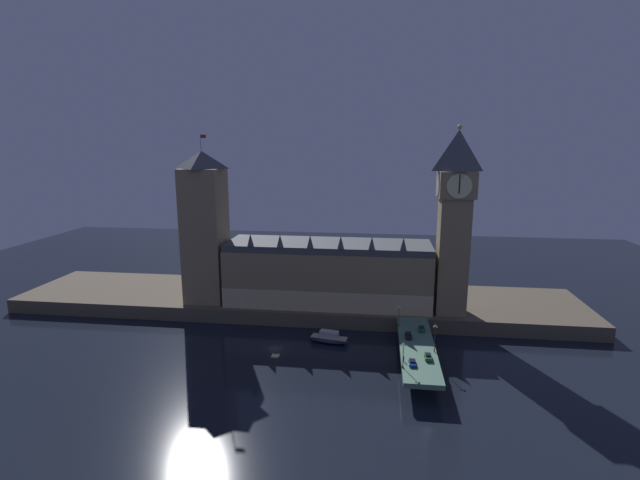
% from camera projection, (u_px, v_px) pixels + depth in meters
% --- Properties ---
extents(ground_plane, '(400.00, 400.00, 0.00)m').
position_uv_depth(ground_plane, '(275.00, 348.00, 148.59)').
color(ground_plane, black).
extents(embankment, '(220.00, 42.00, 5.28)m').
position_uv_depth(embankment, '(297.00, 301.00, 185.94)').
color(embankment, brown).
rests_on(embankment, ground_plane).
extents(parliament_hall, '(75.72, 23.86, 27.66)m').
position_uv_depth(parliament_hall, '(328.00, 272.00, 174.83)').
color(parliament_hall, '#8E7A56').
rests_on(parliament_hall, embankment).
extents(clock_tower, '(12.57, 12.68, 65.34)m').
position_uv_depth(clock_tower, '(454.00, 217.00, 159.18)').
color(clock_tower, '#8E7A56').
rests_on(clock_tower, embankment).
extents(victoria_tower, '(14.77, 14.77, 62.64)m').
position_uv_depth(victoria_tower, '(205.00, 227.00, 173.76)').
color(victoria_tower, '#8E7A56').
rests_on(victoria_tower, embankment).
extents(bridge, '(10.31, 46.00, 5.84)m').
position_uv_depth(bridge, '(417.00, 350.00, 137.35)').
color(bridge, '#4C7560').
rests_on(bridge, ground_plane).
extents(car_northbound_lead, '(1.91, 4.71, 1.52)m').
position_uv_depth(car_northbound_lead, '(408.00, 335.00, 142.51)').
color(car_northbound_lead, black).
rests_on(car_northbound_lead, bridge).
extents(car_northbound_trail, '(1.87, 4.10, 1.30)m').
position_uv_depth(car_northbound_trail, '(412.00, 362.00, 124.97)').
color(car_northbound_trail, navy).
rests_on(car_northbound_trail, bridge).
extents(car_southbound_lead, '(1.85, 3.95, 1.55)m').
position_uv_depth(car_southbound_lead, '(428.00, 357.00, 128.13)').
color(car_southbound_lead, '#235633').
rests_on(car_southbound_lead, bridge).
extents(car_southbound_trail, '(1.84, 3.99, 1.48)m').
position_uv_depth(car_southbound_trail, '(422.00, 329.00, 147.77)').
color(car_southbound_trail, '#235633').
rests_on(car_southbound_trail, bridge).
extents(pedestrian_near_rail, '(0.38, 0.38, 1.70)m').
position_uv_depth(pedestrian_near_rail, '(404.00, 358.00, 126.70)').
color(pedestrian_near_rail, black).
rests_on(pedestrian_near_rail, bridge).
extents(pedestrian_mid_walk, '(0.38, 0.38, 1.58)m').
position_uv_depth(pedestrian_mid_walk, '(434.00, 349.00, 132.78)').
color(pedestrian_mid_walk, black).
rests_on(pedestrian_mid_walk, bridge).
extents(street_lamp_near, '(1.34, 0.60, 7.02)m').
position_uv_depth(street_lamp_near, '(403.00, 352.00, 122.47)').
color(street_lamp_near, '#2D3333').
rests_on(street_lamp_near, bridge).
extents(street_lamp_mid, '(1.34, 0.60, 6.70)m').
position_uv_depth(street_lamp_mid, '(435.00, 333.00, 135.58)').
color(street_lamp_mid, '#2D3333').
rests_on(street_lamp_mid, bridge).
extents(street_lamp_far, '(1.34, 0.60, 6.79)m').
position_uv_depth(street_lamp_far, '(399.00, 313.00, 151.09)').
color(street_lamp_far, '#2D3333').
rests_on(street_lamp_far, bridge).
extents(boat_upstream, '(14.07, 6.56, 4.12)m').
position_uv_depth(boat_upstream, '(329.00, 338.00, 152.45)').
color(boat_upstream, '#1E2842').
rests_on(boat_upstream, ground_plane).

